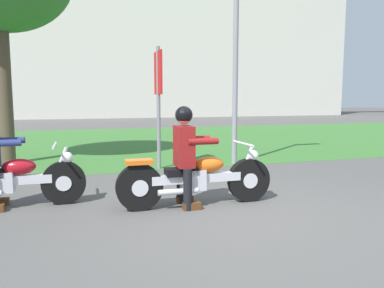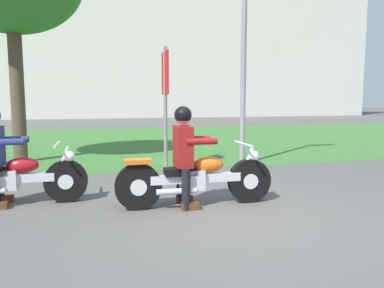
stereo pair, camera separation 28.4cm
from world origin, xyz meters
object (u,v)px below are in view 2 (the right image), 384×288
Objects in this scene: rider_lead at (184,149)px; sign_banner at (165,89)px; streetlight_pole at (249,21)px; motorcycle_follow at (10,179)px; motorcycle_lead at (196,178)px.

sign_banner reaches higher than rider_lead.
rider_lead is 0.27× the size of streetlight_pole.
sign_banner is (-1.93, -0.05, -1.51)m from streetlight_pole.
motorcycle_lead is at bearing -13.99° from motorcycle_follow.
streetlight_pole is (2.24, 2.99, 2.42)m from rider_lead.
motorcycle_follow is 0.82× the size of sign_banner.
motorcycle_follow is 3.73m from sign_banner.
sign_banner is at bearing -178.39° from streetlight_pole.
streetlight_pole is 1.96× the size of sign_banner.
streetlight_pole is (2.07, 2.99, 2.85)m from motorcycle_lead.
motorcycle_follow is at bearing 165.12° from rider_lead.
sign_banner reaches higher than motorcycle_lead.
sign_banner reaches higher than motorcycle_follow.
streetlight_pole reaches higher than rider_lead.
motorcycle_lead is 4.62m from streetlight_pole.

